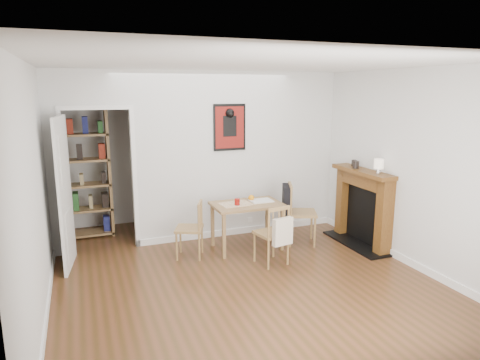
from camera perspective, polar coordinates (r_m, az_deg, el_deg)
name	(u,v)px	position (r m, az deg, el deg)	size (l,w,h in m)	color
ground	(235,270)	(5.73, -0.62, -11.93)	(5.20, 5.20, 0.00)	#58321C
room_shell	(211,157)	(6.63, -3.86, 3.04)	(5.20, 5.20, 5.20)	silver
dining_table	(247,209)	(6.29, 0.93, -3.87)	(1.01, 0.64, 0.69)	olive
chair_left	(189,229)	(6.07, -6.78, -6.55)	(0.53, 0.53, 0.81)	#9F804A
chair_right	(300,213)	(6.59, 8.04, -4.32)	(0.66, 0.61, 0.94)	#9F804A
chair_front	(272,234)	(5.80, 4.27, -7.16)	(0.49, 0.53, 0.84)	#9F804A
bookshelf	(81,173)	(7.16, -20.43, 0.89)	(0.89, 0.36, 2.11)	olive
fireplace	(363,205)	(6.74, 16.12, -3.19)	(0.45, 1.25, 1.16)	brown
red_glass	(237,202)	(6.16, -0.39, -2.94)	(0.08, 0.08, 0.10)	maroon
orange_fruit	(251,198)	(6.42, 1.51, -2.38)	(0.09, 0.09, 0.09)	orange
placemat	(236,204)	(6.23, -0.56, -3.21)	(0.44, 0.33, 0.00)	beige
notebook	(261,201)	(6.39, 2.84, -2.78)	(0.33, 0.24, 0.02)	white
mantel_lamp	(379,165)	(6.29, 18.02, 1.95)	(0.14, 0.14, 0.21)	silver
ceramic_jar_a	(356,165)	(6.66, 15.19, 1.98)	(0.09, 0.09, 0.11)	black
ceramic_jar_b	(354,163)	(6.86, 14.96, 2.21)	(0.08, 0.08, 0.10)	black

